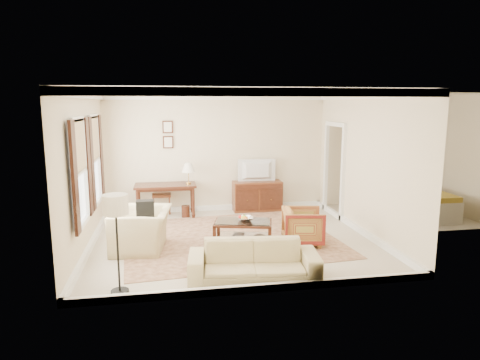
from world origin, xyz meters
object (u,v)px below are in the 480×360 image
object	(u,v)px
coffee_table	(243,226)
sideboard	(257,196)
striped_armchair	(303,225)
sofa	(254,255)
tv	(258,164)
club_armchair	(141,223)
writing_desk	(165,189)

from	to	relation	value
coffee_table	sideboard	bearing A→B (deg)	71.95
striped_armchair	coffee_table	bearing A→B (deg)	90.46
coffee_table	sofa	distance (m)	1.68
striped_armchair	sofa	distance (m)	1.96
tv	sofa	size ratio (longest dim) A/B	0.46
sideboard	tv	xyz separation A→B (m)	(0.00, -0.02, 0.83)
coffee_table	sofa	world-z (taller)	sofa
club_armchair	striped_armchair	bearing A→B (deg)	93.32
club_armchair	sofa	distance (m)	2.45
writing_desk	striped_armchair	distance (m)	3.65
tv	club_armchair	bearing A→B (deg)	42.45
writing_desk	coffee_table	bearing A→B (deg)	-58.20
striped_armchair	sofa	world-z (taller)	sofa
tv	writing_desk	bearing A→B (deg)	4.38
sideboard	coffee_table	distance (m)	2.67
sideboard	club_armchair	distance (m)	3.72
sideboard	striped_armchair	distance (m)	2.76
writing_desk	club_armchair	size ratio (longest dim) A/B	1.23
tv	striped_armchair	distance (m)	2.86
sofa	sideboard	bearing A→B (deg)	83.88
tv	coffee_table	distance (m)	2.79
sideboard	coffee_table	size ratio (longest dim) A/B	1.00
writing_desk	club_armchair	world-z (taller)	club_armchair
club_armchair	coffee_table	bearing A→B (deg)	96.81
writing_desk	club_armchair	xyz separation A→B (m)	(-0.45, -2.33, -0.17)
writing_desk	striped_armchair	size ratio (longest dim) A/B	1.87
club_armchair	sofa	size ratio (longest dim) A/B	0.58
writing_desk	striped_armchair	world-z (taller)	writing_desk
sideboard	striped_armchair	size ratio (longest dim) A/B	1.59
striped_armchair	sideboard	bearing A→B (deg)	16.78
coffee_table	striped_armchair	size ratio (longest dim) A/B	1.58
writing_desk	tv	xyz separation A→B (m)	(2.28, 0.17, 0.53)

